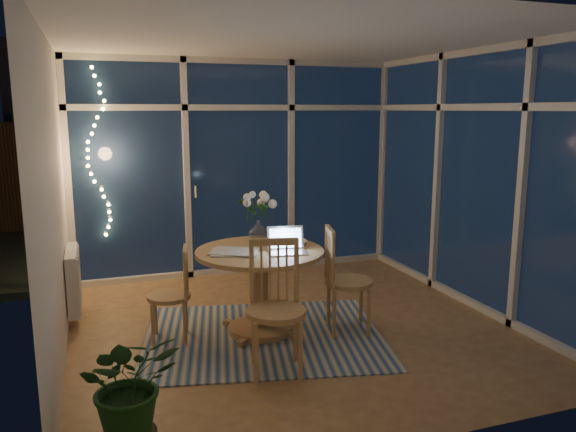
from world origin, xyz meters
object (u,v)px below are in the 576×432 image
at_px(chair_front, 276,309).
at_px(potted_plant, 131,397).
at_px(dining_table, 260,292).
at_px(chair_left, 169,294).
at_px(chair_right, 349,279).
at_px(laptop, 288,240).
at_px(flower_vase, 259,230).

distance_m(chair_front, potted_plant, 1.35).
xyz_separation_m(dining_table, chair_front, (-0.11, -0.80, 0.13)).
height_order(chair_left, chair_front, chair_front).
bearing_deg(chair_front, dining_table, 95.80).
relative_size(chair_right, laptop, 3.06).
distance_m(chair_right, laptop, 0.70).
distance_m(chair_front, laptop, 0.78).
distance_m(dining_table, potted_plant, 1.97).
distance_m(chair_left, laptop, 1.14).
height_order(dining_table, flower_vase, flower_vase).
height_order(chair_right, laptop, laptop).
bearing_deg(dining_table, chair_front, -97.57).
relative_size(chair_left, chair_front, 0.82).
bearing_deg(chair_left, dining_table, 93.59).
height_order(chair_left, flower_vase, flower_vase).
distance_m(dining_table, chair_front, 0.81).
height_order(chair_left, chair_right, chair_right).
distance_m(flower_vase, potted_plant, 2.36).
bearing_deg(dining_table, potted_plant, -128.58).
relative_size(dining_table, laptop, 3.54).
bearing_deg(flower_vase, chair_right, -39.91).
distance_m(dining_table, chair_left, 0.80).
xyz_separation_m(dining_table, chair_right, (0.77, -0.22, 0.10)).
bearing_deg(chair_right, potted_plant, 137.18).
bearing_deg(chair_left, flower_vase, 116.13).
bearing_deg(laptop, dining_table, 145.75).
height_order(dining_table, potted_plant, dining_table).
relative_size(chair_right, chair_front, 0.95).
relative_size(chair_left, laptop, 2.64).
bearing_deg(flower_vase, laptop, -78.82).
bearing_deg(flower_vase, chair_front, -99.86).
bearing_deg(laptop, chair_front, -107.15).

